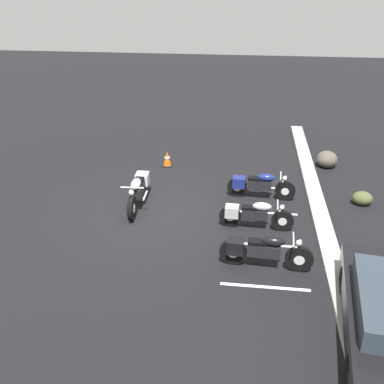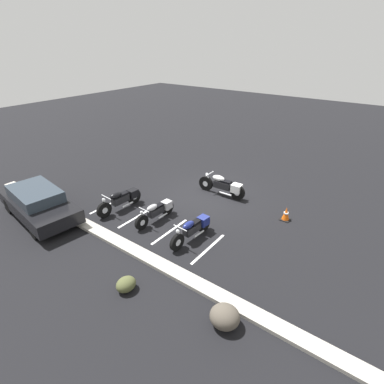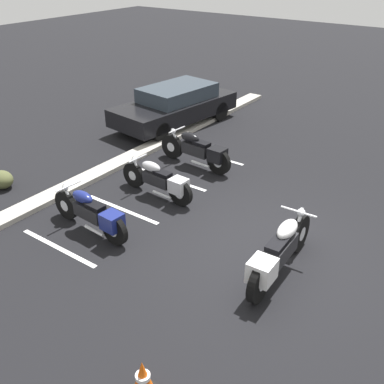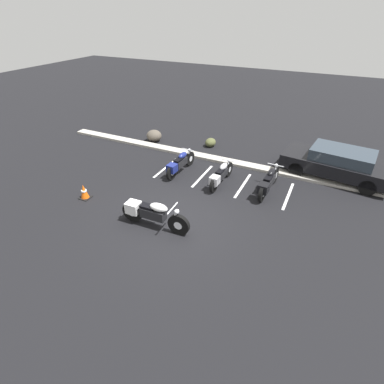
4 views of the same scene
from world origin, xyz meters
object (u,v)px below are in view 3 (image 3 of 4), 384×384
object	(u,v)px
parked_bike_0	(92,213)
car_black	(175,105)
landscape_rock_0	(134,129)
landscape_rock_1	(1,180)
parked_bike_1	(159,180)
parked_bike_2	(198,150)
traffic_cone	(143,379)
motorcycle_white_featured	(279,252)

from	to	relation	value
parked_bike_0	car_black	xyz separation A→B (m)	(6.13, 2.56, 0.22)
car_black	landscape_rock_0	size ratio (longest dim) A/B	8.29
landscape_rock_1	parked_bike_1	bearing A→B (deg)	-61.21
parked_bike_2	traffic_cone	xyz separation A→B (m)	(-6.17, -3.44, -0.21)
car_black	landscape_rock_1	bearing A→B (deg)	0.37
landscape_rock_1	traffic_cone	distance (m)	7.09
parked_bike_1	car_black	distance (m)	4.98
motorcycle_white_featured	landscape_rock_1	size ratio (longest dim) A/B	3.95
car_black	landscape_rock_1	world-z (taller)	car_black
parked_bike_0	landscape_rock_0	size ratio (longest dim) A/B	4.05
parked_bike_1	car_black	world-z (taller)	car_black
parked_bike_0	parked_bike_2	xyz separation A→B (m)	(3.86, 0.06, 0.02)
landscape_rock_0	landscape_rock_1	distance (m)	4.50
car_black	traffic_cone	distance (m)	10.33
landscape_rock_0	traffic_cone	size ratio (longest dim) A/B	0.93
motorcycle_white_featured	traffic_cone	bearing A→B (deg)	172.01
traffic_cone	car_black	bearing A→B (deg)	35.09
car_black	landscape_rock_0	distance (m)	1.69
landscape_rock_0	landscape_rock_1	world-z (taller)	landscape_rock_0
parked_bike_2	landscape_rock_0	xyz separation A→B (m)	(0.70, 2.93, -0.26)
motorcycle_white_featured	parked_bike_0	world-z (taller)	motorcycle_white_featured
parked_bike_1	landscape_rock_1	bearing A→B (deg)	31.59
landscape_rock_1	traffic_cone	size ratio (longest dim) A/B	1.07
landscape_rock_1	car_black	bearing A→B (deg)	-6.90
car_black	traffic_cone	size ratio (longest dim) A/B	7.67
parked_bike_2	landscape_rock_1	size ratio (longest dim) A/B	3.68
parked_bike_0	landscape_rock_1	bearing A→B (deg)	2.50
motorcycle_white_featured	parked_bike_2	world-z (taller)	motorcycle_white_featured
car_black	landscape_rock_0	bearing A→B (deg)	-8.02
parked_bike_1	landscape_rock_0	world-z (taller)	parked_bike_1
car_black	landscape_rock_1	distance (m)	6.12
parked_bike_0	landscape_rock_0	xyz separation A→B (m)	(4.56, 2.99, -0.24)
parked_bike_1	parked_bike_2	bearing A→B (deg)	-80.57
parked_bike_1	traffic_cone	world-z (taller)	parked_bike_1
car_black	traffic_cone	world-z (taller)	car_black
motorcycle_white_featured	parked_bike_1	bearing A→B (deg)	71.61
car_black	traffic_cone	xyz separation A→B (m)	(-8.45, -5.94, -0.41)
parked_bike_0	landscape_rock_1	distance (m)	3.30
parked_bike_0	parked_bike_2	bearing A→B (deg)	-85.34
parked_bike_2	landscape_rock_1	bearing A→B (deg)	53.36
parked_bike_2	car_black	xyz separation A→B (m)	(2.27, 2.50, 0.20)
landscape_rock_0	car_black	bearing A→B (deg)	-15.30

